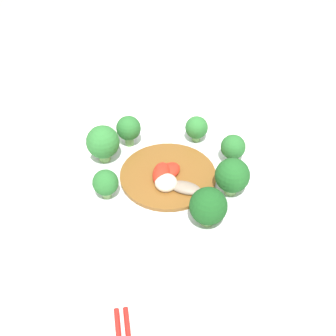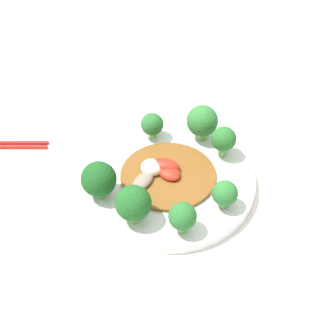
% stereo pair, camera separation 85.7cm
% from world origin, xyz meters
% --- Properties ---
extents(table, '(1.05, 0.91, 0.74)m').
position_xyz_m(table, '(0.00, 0.00, 0.37)').
color(table, silver).
rests_on(table, ground_plane).
extents(plate, '(0.29, 0.29, 0.02)m').
position_xyz_m(plate, '(0.03, 0.02, 0.75)').
color(plate, silver).
rests_on(plate, table).
extents(broccoli_southwest, '(0.06, 0.06, 0.06)m').
position_xyz_m(broccoli_southwest, '(-0.05, -0.06, 0.80)').
color(broccoli_southwest, '#7AAD5B').
rests_on(broccoli_southwest, plate).
extents(broccoli_northeast, '(0.04, 0.04, 0.06)m').
position_xyz_m(broccoli_northeast, '(0.09, 0.11, 0.80)').
color(broccoli_northeast, '#70A356').
rests_on(broccoli_northeast, plate).
extents(broccoli_northwest, '(0.04, 0.04, 0.05)m').
position_xyz_m(broccoli_northwest, '(-0.04, 0.10, 0.79)').
color(broccoli_northwest, '#89B76B').
rests_on(broccoli_northwest, plate).
extents(broccoli_southeast, '(0.04, 0.04, 0.05)m').
position_xyz_m(broccoli_southeast, '(0.10, -0.07, 0.79)').
color(broccoli_southeast, '#70A356').
rests_on(broccoli_southeast, plate).
extents(broccoli_east, '(0.04, 0.04, 0.05)m').
position_xyz_m(broccoli_east, '(0.14, 0.00, 0.79)').
color(broccoli_east, '#70A356').
rests_on(broccoli_east, plate).
extents(broccoli_south, '(0.06, 0.06, 0.06)m').
position_xyz_m(broccoli_south, '(0.02, -0.08, 0.80)').
color(broccoli_south, '#89B76B').
rests_on(broccoli_south, plate).
extents(broccoli_north, '(0.06, 0.06, 0.07)m').
position_xyz_m(broccoli_north, '(0.04, 0.14, 0.80)').
color(broccoli_north, '#7AAD5B').
rests_on(broccoli_north, plate).
extents(stirfry_center, '(0.16, 0.16, 0.03)m').
position_xyz_m(stirfry_center, '(0.02, 0.02, 0.77)').
color(stirfry_center, brown).
rests_on(stirfry_center, plate).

